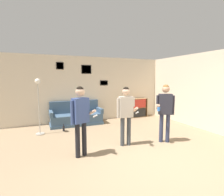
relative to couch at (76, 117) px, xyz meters
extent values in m
plane|color=#937A5B|center=(1.02, -4.07, -0.29)|extent=(20.00, 20.00, 0.00)
cube|color=beige|center=(1.02, 0.41, 1.06)|extent=(8.32, 0.06, 2.70)
cube|color=black|center=(-0.52, 0.37, 1.99)|extent=(0.28, 0.02, 0.28)
cube|color=#B2B2BC|center=(-0.52, 0.37, 1.99)|extent=(0.23, 0.01, 0.23)
cube|color=black|center=(1.31, 0.37, 1.31)|extent=(0.34, 0.02, 0.21)
cube|color=#B2B2BC|center=(1.31, 0.37, 1.31)|extent=(0.30, 0.01, 0.16)
cube|color=black|center=(0.54, 0.37, 1.88)|extent=(0.41, 0.02, 0.35)
cube|color=gray|center=(0.54, 0.37, 1.88)|extent=(0.36, 0.01, 0.31)
cube|color=beige|center=(4.01, -1.84, 1.06)|extent=(0.06, 6.86, 2.70)
cube|color=#3D5670|center=(0.00, -0.06, -0.24)|extent=(2.00, 0.80, 0.10)
cube|color=#3D5670|center=(0.00, -0.06, -0.03)|extent=(1.94, 0.74, 0.32)
cube|color=#3D5670|center=(0.00, 0.27, 0.37)|extent=(1.94, 0.14, 0.48)
cube|color=#3D5670|center=(-0.94, -0.06, 0.22)|extent=(0.12, 0.74, 0.18)
cube|color=#3D5670|center=(0.94, -0.06, 0.22)|extent=(0.12, 0.74, 0.18)
cube|color=olive|center=(2.32, 0.19, 0.14)|extent=(0.02, 0.30, 0.87)
cube|color=olive|center=(3.34, 0.19, 0.14)|extent=(0.02, 0.30, 0.87)
cube|color=olive|center=(2.83, 0.34, 0.14)|extent=(1.05, 0.01, 0.87)
cube|color=olive|center=(2.83, 0.19, -0.28)|extent=(1.00, 0.30, 0.02)
cube|color=olive|center=(2.83, 0.19, 0.56)|extent=(1.00, 0.30, 0.02)
cube|color=olive|center=(2.83, 0.19, 0.14)|extent=(1.00, 0.30, 0.02)
cube|color=black|center=(2.83, 0.18, -0.08)|extent=(0.86, 0.26, 0.38)
cube|color=red|center=(2.83, 0.18, 0.35)|extent=(0.86, 0.26, 0.38)
cylinder|color=#ADA89E|center=(-1.33, -0.79, -0.28)|extent=(0.28, 0.28, 0.03)
cylinder|color=#ADA89E|center=(-1.33, -0.79, 0.54)|extent=(0.03, 0.03, 1.61)
sphere|color=white|center=(-1.33, -0.79, 1.42)|extent=(0.17, 0.17, 0.17)
cylinder|color=black|center=(-0.54, -2.92, 0.11)|extent=(0.11, 0.11, 0.80)
cylinder|color=black|center=(-0.37, -2.86, 0.11)|extent=(0.11, 0.11, 0.80)
cube|color=#384C84|center=(-0.46, -2.89, 0.79)|extent=(0.41, 0.32, 0.57)
sphere|color=#D1A889|center=(-0.46, -2.89, 1.21)|extent=(0.21, 0.21, 0.21)
sphere|color=black|center=(-0.46, -2.89, 1.25)|extent=(0.18, 0.18, 0.18)
cylinder|color=#384C84|center=(-0.26, -2.81, 0.91)|extent=(0.07, 0.07, 0.24)
cylinder|color=#D1A889|center=(-0.21, -2.94, 0.73)|extent=(0.16, 0.30, 0.18)
cylinder|color=white|center=(-0.16, -3.06, 0.67)|extent=(0.08, 0.14, 0.09)
cylinder|color=#384C84|center=(-0.66, -2.97, 0.77)|extent=(0.07, 0.07, 0.53)
cylinder|color=#3D4247|center=(0.71, -2.68, 0.10)|extent=(0.11, 0.11, 0.78)
cylinder|color=#3D4247|center=(0.89, -2.71, 0.10)|extent=(0.11, 0.11, 0.78)
cube|color=#BCB2A3|center=(0.80, -2.69, 0.76)|extent=(0.39, 0.25, 0.55)
sphere|color=#D1A889|center=(0.80, -2.69, 1.17)|extent=(0.20, 0.20, 0.20)
sphere|color=black|center=(0.80, -2.69, 1.21)|extent=(0.17, 0.17, 0.17)
cylinder|color=#BCB2A3|center=(1.02, -2.73, 0.88)|extent=(0.07, 0.07, 0.23)
cylinder|color=#D1A889|center=(1.00, -2.85, 0.70)|extent=(0.11, 0.29, 0.18)
cylinder|color=white|center=(0.98, -2.98, 0.64)|extent=(0.06, 0.14, 0.09)
cylinder|color=#BCB2A3|center=(0.59, -2.66, 0.74)|extent=(0.07, 0.07, 0.52)
cylinder|color=#2D334C|center=(1.85, -2.85, 0.11)|extent=(0.11, 0.11, 0.81)
cylinder|color=#2D334C|center=(2.01, -2.94, 0.11)|extent=(0.11, 0.11, 0.81)
cube|color=#282833|center=(1.93, -2.90, 0.80)|extent=(0.41, 0.35, 0.57)
sphere|color=tan|center=(1.93, -2.90, 1.22)|extent=(0.21, 0.21, 0.21)
sphere|color=brown|center=(1.93, -2.90, 1.26)|extent=(0.18, 0.18, 0.18)
cylinder|color=#282833|center=(2.12, -3.00, 0.77)|extent=(0.07, 0.07, 0.54)
cylinder|color=#282833|center=(1.75, -2.79, 0.92)|extent=(0.07, 0.07, 0.24)
cylinder|color=tan|center=(1.68, -2.91, 0.74)|extent=(0.20, 0.29, 0.18)
cylinder|color=blue|center=(1.61, -3.02, 0.70)|extent=(0.08, 0.08, 0.10)
cylinder|color=black|center=(-0.58, -0.72, -0.21)|extent=(0.07, 0.07, 0.17)
cylinder|color=black|center=(-0.58, -0.72, -0.09)|extent=(0.03, 0.03, 0.07)
camera|label=1|loc=(-1.30, -6.76, 1.52)|focal=28.00mm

